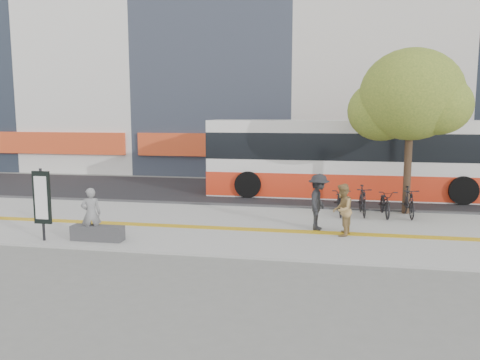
% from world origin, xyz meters
% --- Properties ---
extents(ground, '(120.00, 120.00, 0.00)m').
position_xyz_m(ground, '(0.00, 0.00, 0.00)').
color(ground, slate).
rests_on(ground, ground).
extents(sidewalk, '(40.00, 7.00, 0.08)m').
position_xyz_m(sidewalk, '(0.00, 1.50, 0.04)').
color(sidewalk, gray).
rests_on(sidewalk, ground).
extents(tactile_strip, '(40.00, 0.45, 0.01)m').
position_xyz_m(tactile_strip, '(0.00, 1.00, 0.09)').
color(tactile_strip, gold).
rests_on(tactile_strip, sidewalk).
extents(street, '(40.00, 8.00, 0.06)m').
position_xyz_m(street, '(0.00, 9.00, 0.03)').
color(street, black).
rests_on(street, ground).
extents(curb, '(40.00, 0.25, 0.14)m').
position_xyz_m(curb, '(0.00, 5.00, 0.07)').
color(curb, '#39393C').
rests_on(curb, ground).
extents(bench, '(1.60, 0.45, 0.45)m').
position_xyz_m(bench, '(-2.60, -1.20, 0.30)').
color(bench, '#39393C').
rests_on(bench, sidewalk).
extents(signboard, '(0.55, 0.10, 2.20)m').
position_xyz_m(signboard, '(-4.20, -1.51, 1.37)').
color(signboard, black).
rests_on(signboard, sidewalk).
extents(street_tree, '(4.40, 3.80, 6.31)m').
position_xyz_m(street_tree, '(7.18, 4.82, 4.51)').
color(street_tree, '#312016').
rests_on(street_tree, sidewalk).
extents(bus, '(13.24, 3.14, 3.53)m').
position_xyz_m(bus, '(5.24, 8.50, 1.72)').
color(bus, silver).
rests_on(bus, street).
extents(bicycle_row, '(3.19, 1.95, 1.12)m').
position_xyz_m(bicycle_row, '(5.91, 4.00, 0.61)').
color(bicycle_row, black).
rests_on(bicycle_row, sidewalk).
extents(seated_woman, '(0.69, 0.60, 1.60)m').
position_xyz_m(seated_woman, '(-2.82, -1.13, 0.88)').
color(seated_woman, black).
rests_on(seated_woman, sidewalk).
extents(pedestrian_tan, '(0.78, 0.92, 1.65)m').
position_xyz_m(pedestrian_tan, '(4.69, 0.76, 0.90)').
color(pedestrian_tan, olive).
rests_on(pedestrian_tan, sidewalk).
extents(pedestrian_dark, '(0.87, 1.30, 1.86)m').
position_xyz_m(pedestrian_dark, '(3.94, 1.38, 1.01)').
color(pedestrian_dark, black).
rests_on(pedestrian_dark, sidewalk).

